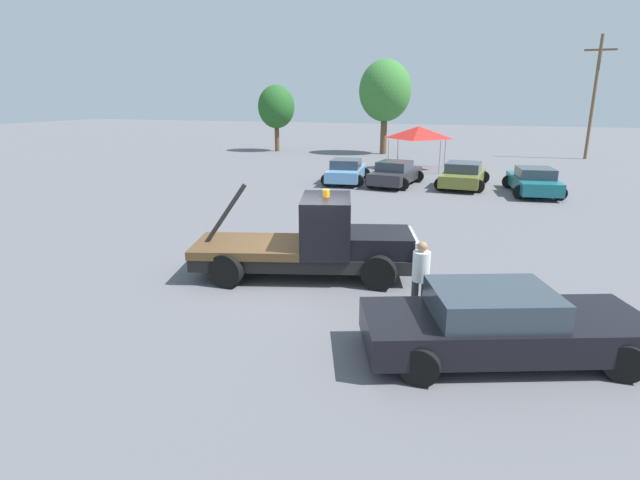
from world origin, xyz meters
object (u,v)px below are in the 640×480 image
parked_car_charcoal (395,174)px  canopy_tent_red (419,132)px  parked_car_skyblue (346,171)px  tree_left (385,91)px  traffic_cone (403,235)px  foreground_car (501,324)px  tree_center (276,107)px  person_near_truck (421,274)px  utility_pole (594,95)px  tow_truck (316,243)px  parked_car_olive (463,175)px  parked_car_teal (533,181)px

parked_car_charcoal → canopy_tent_red: 7.09m
parked_car_skyblue → canopy_tent_red: (2.96, 6.86, 1.78)m
tree_left → traffic_cone: tree_left is taller
foreground_car → tree_center: 37.73m
foreground_car → person_near_truck: bearing=120.5°
foreground_car → parked_car_skyblue: (-8.20, 18.03, -0.00)m
person_near_truck → parked_car_charcoal: person_near_truck is taller
person_near_truck → tree_center: tree_center is taller
tree_left → utility_pole: 15.87m
tow_truck → utility_pole: (11.06, 32.05, 3.91)m
tree_left → traffic_cone: bearing=-76.4°
parked_car_olive → traffic_cone: parked_car_olive is taller
foreground_car → parked_car_olive: same height
canopy_tent_red → tree_center: size_ratio=0.59×
tow_truck → canopy_tent_red: canopy_tent_red is taller
tow_truck → utility_pole: 34.13m
tree_center → tree_left: bearing=5.4°
traffic_cone → parked_car_skyblue: bearing=115.2°
person_near_truck → utility_pole: 34.89m
parked_car_charcoal → utility_pole: (11.79, 17.03, 4.19)m
parked_car_charcoal → utility_pole: bearing=-27.9°
tree_center → traffic_cone: tree_center is taller
tree_left → foreground_car: bearing=-74.3°
traffic_cone → tree_center: bearing=121.9°
parked_car_skyblue → parked_car_olive: same height
foreground_car → parked_car_olive: (-1.87, 18.75, -0.00)m
parked_car_teal → tree_left: bearing=26.2°
person_near_truck → canopy_tent_red: (-3.58, 23.56, 1.44)m
utility_pole → parked_car_olive: bearing=-116.8°
parked_car_olive → tow_truck: bearing=172.8°
parked_car_charcoal → tree_left: bearing=21.3°
person_near_truck → tree_left: 33.27m
person_near_truck → canopy_tent_red: bearing=-1.3°
foreground_car → parked_car_olive: size_ratio=1.12×
parked_car_teal → tree_center: tree_center is taller
parked_car_skyblue → parked_car_olive: size_ratio=0.90×
person_near_truck → utility_pole: (8.04, 33.73, 3.85)m
parked_car_charcoal → foreground_car: bearing=-156.4°
tow_truck → parked_car_charcoal: bearing=76.4°
parked_car_skyblue → parked_car_olive: 6.37m
foreground_car → tree_center: size_ratio=0.96×
tow_truck → parked_car_skyblue: size_ratio=1.40×
tree_left → utility_pole: (15.78, 1.64, -0.32)m
tow_truck → parked_car_olive: (2.81, 15.74, -0.28)m
person_near_truck → tree_left: bearing=3.7°
parked_car_teal → tree_center: size_ratio=0.83×
person_near_truck → utility_pole: utility_pole is taller
utility_pole → tree_left: bearing=-174.1°
canopy_tent_red → tree_left: tree_left is taller
tow_truck → tree_left: size_ratio=0.80×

